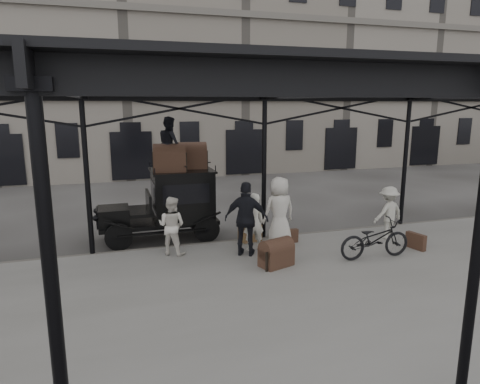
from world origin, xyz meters
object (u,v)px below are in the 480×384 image
object	(u,v)px
taxi	(172,201)
porter_official	(246,219)
steamer_trunk_platform	(276,255)
bicycle	(375,239)
steamer_trunk_roof_near	(170,160)
porter_left	(253,222)

from	to	relation	value
taxi	porter_official	distance (m)	3.00
porter_official	steamer_trunk_platform	world-z (taller)	porter_official
porter_official	bicycle	xyz separation A→B (m)	(3.18, -1.23, -0.48)
taxi	bicycle	bearing A→B (deg)	-38.20
porter_official	steamer_trunk_roof_near	world-z (taller)	steamer_trunk_roof_near
taxi	steamer_trunk_roof_near	distance (m)	1.35
taxi	porter_official	world-z (taller)	taxi
taxi	steamer_trunk_platform	size ratio (longest dim) A/B	4.47
taxi	porter_official	size ratio (longest dim) A/B	1.81
steamer_trunk_roof_near	steamer_trunk_platform	bearing A→B (deg)	-49.47
taxi	bicycle	distance (m)	6.11
porter_official	bicycle	world-z (taller)	porter_official
bicycle	steamer_trunk_platform	size ratio (longest dim) A/B	2.44
porter_left	porter_official	distance (m)	0.50
porter_left	steamer_trunk_roof_near	bearing A→B (deg)	-42.24
bicycle	steamer_trunk_roof_near	world-z (taller)	steamer_trunk_roof_near
porter_official	porter_left	bearing A→B (deg)	-105.59
taxi	steamer_trunk_roof_near	xyz separation A→B (m)	(-0.08, -0.25, 1.33)
porter_official	steamer_trunk_platform	size ratio (longest dim) A/B	2.47
porter_official	bicycle	distance (m)	3.44
porter_left	steamer_trunk_platform	world-z (taller)	porter_left
porter_official	bicycle	bearing A→B (deg)	-173.55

